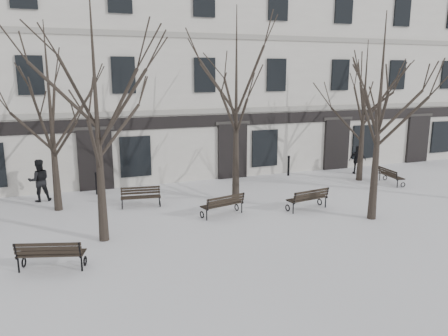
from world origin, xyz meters
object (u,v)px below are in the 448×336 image
tree_2 (381,93)px  bench_2 (308,198)px  tree_1 (95,86)px  bench_3 (141,196)px  bench_5 (390,175)px  bench_1 (51,253)px  bench_4 (223,204)px

tree_2 → bench_2: 4.96m
tree_1 → bench_2: (8.16, 0.53, -4.60)m
bench_2 → bench_3: bench_2 is taller
tree_2 → bench_3: 10.26m
bench_3 → bench_5: 12.52m
tree_1 → bench_2: 9.38m
tree_2 → bench_1: (-11.50, -0.55, -4.27)m
bench_1 → bench_5: 16.62m
tree_1 → bench_1: 5.20m
bench_1 → bench_5: (15.95, 4.68, -0.07)m
bench_1 → bench_3: bearing=-106.4°
tree_2 → bench_5: bearing=42.8°
bench_1 → bench_5: size_ratio=1.17×
bench_3 → bench_5: bench_3 is taller
bench_2 → bench_3: (-6.34, 2.84, -0.04)m
bench_1 → bench_2: size_ratio=1.03×
bench_2 → bench_3: 6.94m
tree_2 → bench_3: size_ratio=4.51×
bench_3 → bench_4: size_ratio=0.92×
bench_3 → bench_1: bearing=-115.4°
tree_2 → bench_4: bearing=156.4°
bench_2 → tree_1: bearing=-5.4°
tree_1 → bench_2: size_ratio=4.37×
tree_1 → bench_5: bearing=11.2°
bench_2 → bench_5: size_ratio=1.13×
bench_1 → bench_4: size_ratio=1.05×
bench_3 → bench_4: 3.67m
tree_1 → bench_3: size_ratio=4.81×
bench_2 → bench_4: (-3.53, 0.47, -0.01)m
tree_1 → tree_2: bearing=-7.5°
bench_3 → bench_5: size_ratio=1.03×
tree_2 → bench_2: tree_2 is taller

